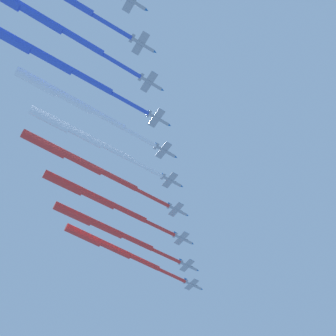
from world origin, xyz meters
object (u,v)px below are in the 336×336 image
(jet_starboard_outer, at_px, (47,58))
(jet_starboard_inner, at_px, (95,197))
(jet_port_outer, at_px, (71,100))
(jet_port_mid, at_px, (80,161))
(jet_lead, at_px, (113,248))
(jet_port_inner, at_px, (104,227))
(jet_trail_port, at_px, (37,16))
(jet_starboard_mid, at_px, (83,135))

(jet_starboard_outer, bearing_deg, jet_starboard_inner, -27.81)
(jet_port_outer, bearing_deg, jet_port_mid, -17.03)
(jet_lead, xyz_separation_m, jet_port_inner, (-11.85, 6.03, -2.66))
(jet_lead, relative_size, jet_port_outer, 1.04)
(jet_lead, distance_m, jet_trail_port, 98.16)
(jet_starboard_mid, relative_size, jet_port_outer, 0.99)
(jet_port_mid, height_order, jet_trail_port, jet_port_mid)
(jet_port_mid, relative_size, jet_starboard_outer, 1.01)
(jet_starboard_inner, xyz_separation_m, jet_starboard_mid, (-24.44, 10.00, 2.23))
(jet_port_inner, bearing_deg, jet_starboard_mid, 156.30)
(jet_port_inner, height_order, jet_starboard_inner, jet_starboard_inner)
(jet_lead, relative_size, jet_port_inner, 1.00)
(jet_starboard_inner, relative_size, jet_starboard_outer, 0.95)
(jet_port_outer, height_order, jet_starboard_outer, jet_port_outer)
(jet_starboard_mid, height_order, jet_starboard_outer, jet_starboard_mid)
(jet_starboard_mid, bearing_deg, jet_port_inner, -23.70)
(jet_port_outer, bearing_deg, jet_starboard_inner, -23.52)
(jet_starboard_mid, bearing_deg, jet_lead, -24.52)
(jet_starboard_outer, bearing_deg, jet_starboard_mid, -32.54)
(jet_starboard_outer, height_order, jet_trail_port, jet_trail_port)
(jet_port_mid, xyz_separation_m, jet_starboard_mid, (-10.83, 1.00, 0.68))
(jet_port_mid, xyz_separation_m, jet_trail_port, (-49.79, 22.83, -0.80))
(jet_starboard_inner, relative_size, jet_port_outer, 1.04)
(jet_port_inner, relative_size, jet_trail_port, 0.96)
(jet_port_outer, xyz_separation_m, jet_trail_port, (-25.98, 15.54, -0.83))
(jet_port_mid, bearing_deg, jet_lead, -29.25)
(jet_lead, bearing_deg, jet_port_outer, 155.20)
(jet_port_mid, bearing_deg, jet_trail_port, 155.36)
(jet_starboard_inner, xyz_separation_m, jet_port_mid, (-13.61, 9.00, 1.55))
(jet_port_outer, relative_size, jet_starboard_outer, 0.91)
(jet_lead, height_order, jet_trail_port, jet_lead)
(jet_port_inner, height_order, jet_starboard_outer, jet_starboard_outer)
(jet_starboard_inner, bearing_deg, jet_trail_port, 153.34)
(jet_starboard_inner, bearing_deg, jet_port_outer, 156.48)
(jet_lead, relative_size, jet_starboard_inner, 1.00)
(jet_port_mid, distance_m, jet_starboard_mid, 10.90)
(jet_starboard_inner, height_order, jet_trail_port, jet_trail_port)
(jet_port_mid, bearing_deg, jet_port_outer, 162.97)
(jet_starboard_outer, bearing_deg, jet_port_outer, -38.29)
(jet_lead, xyz_separation_m, jet_starboard_outer, (-74.88, 38.90, -0.54))
(jet_lead, relative_size, jet_trail_port, 0.96)
(jet_port_inner, xyz_separation_m, jet_trail_port, (-75.87, 38.03, 2.18))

